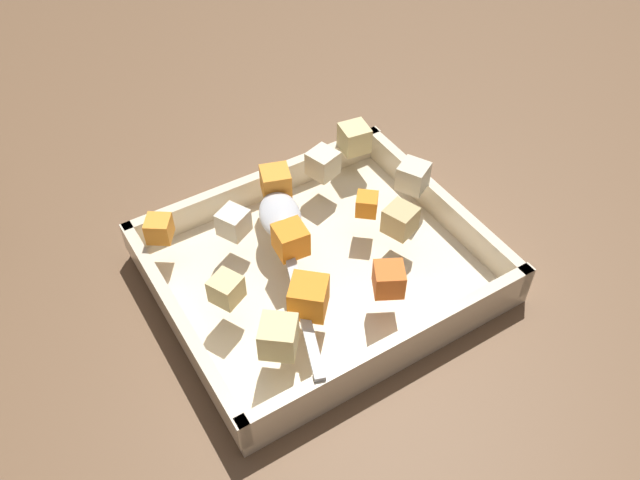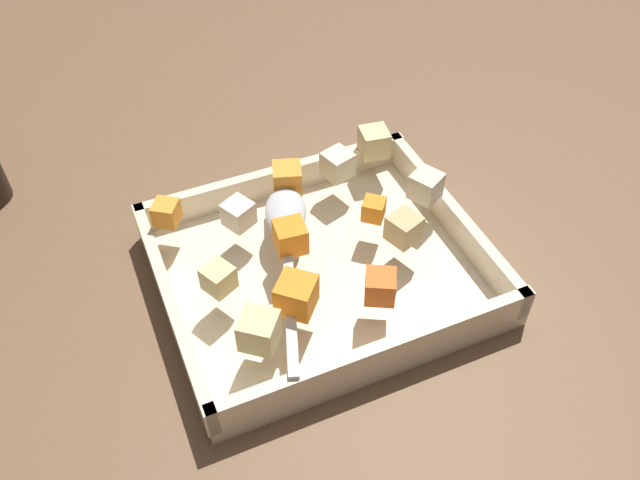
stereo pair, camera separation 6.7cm
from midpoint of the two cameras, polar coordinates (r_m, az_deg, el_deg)
name	(u,v)px [view 1 (the left image)]	position (r m, az deg, el deg)	size (l,w,h in m)	color
ground_plane	(316,271)	(0.72, -3.01, -2.84)	(4.00, 4.00, 0.00)	brown
baking_dish	(320,270)	(0.70, -2.72, -2.74)	(0.33, 0.28, 0.05)	beige
carrot_chunk_front_center	(159,229)	(0.70, -16.39, 0.81)	(0.02, 0.02, 0.02)	orange
carrot_chunk_corner_ne	(288,237)	(0.66, -5.62, 0.13)	(0.03, 0.03, 0.03)	orange
carrot_chunk_under_handle	(309,297)	(0.61, -4.13, -5.10)	(0.03, 0.03, 0.03)	orange
carrot_chunk_near_spoon	(389,279)	(0.63, 2.94, -3.57)	(0.03, 0.03, 0.03)	orange
carrot_chunk_mid_left	(273,183)	(0.72, -6.69, 4.78)	(0.03, 0.03, 0.03)	orange
carrot_chunk_center	(367,204)	(0.70, 1.36, 2.97)	(0.02, 0.02, 0.02)	orange
potato_chunk_far_right	(278,337)	(0.59, -6.89, -8.47)	(0.03, 0.03, 0.03)	#E0CC89
potato_chunk_back_center	(323,163)	(0.75, -2.32, 6.51)	(0.03, 0.03, 0.03)	beige
potato_chunk_heap_top	(354,138)	(0.78, 0.52, 8.69)	(0.03, 0.03, 0.03)	#E0CC89
potato_chunk_near_left	(400,220)	(0.68, 4.17, 1.60)	(0.03, 0.03, 0.03)	tan
potato_chunk_corner_se	(226,289)	(0.63, -11.12, -4.35)	(0.03, 0.03, 0.03)	#E0CC89
parsnip_chunk_heap_side	(233,222)	(0.69, -10.24, 1.37)	(0.03, 0.03, 0.03)	silver
parsnip_chunk_corner_sw	(413,176)	(0.73, 5.47, 5.38)	(0.03, 0.03, 0.03)	beige
serving_spoon	(282,224)	(0.69, -6.05, 1.20)	(0.10, 0.23, 0.02)	silver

